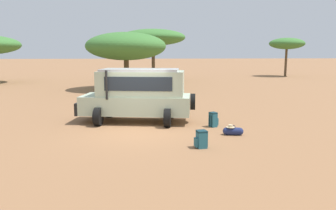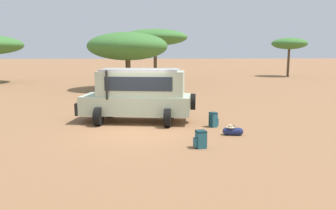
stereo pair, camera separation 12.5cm
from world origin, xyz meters
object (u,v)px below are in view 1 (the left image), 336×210
safari_vehicle (138,94)px  acacia_tree_left_mid (126,46)px  backpack_beside_front_wheel (213,120)px  backpack_cluster_center (201,139)px  duffel_bag_low_black_case (233,131)px  acacia_tree_centre_back (153,37)px  acacia_tree_right_mid (287,44)px

safari_vehicle → acacia_tree_left_mid: bearing=94.0°
safari_vehicle → backpack_beside_front_wheel: bearing=-22.8°
backpack_cluster_center → acacia_tree_left_mid: size_ratio=0.09×
safari_vehicle → duffel_bag_low_black_case: (3.62, -2.82, -1.14)m
acacia_tree_centre_back → safari_vehicle: bearing=-94.6°
safari_vehicle → duffel_bag_low_black_case: safari_vehicle is taller
acacia_tree_left_mid → acacia_tree_right_mid: 25.07m
backpack_cluster_center → acacia_tree_centre_back: size_ratio=0.08×
acacia_tree_right_mid → backpack_cluster_center: bearing=-119.1°
backpack_cluster_center → duffel_bag_low_black_case: size_ratio=0.76×
safari_vehicle → backpack_cluster_center: 4.96m
backpack_cluster_center → acacia_tree_centre_back: (-0.21, 27.51, 4.57)m
safari_vehicle → backpack_beside_front_wheel: 3.60m
safari_vehicle → acacia_tree_centre_back: (1.85, 23.11, 3.57)m
backpack_cluster_center → duffel_bag_low_black_case: 2.23m
acacia_tree_left_mid → acacia_tree_right_mid: bearing=33.8°
safari_vehicle → backpack_beside_front_wheel: (3.19, -1.34, -0.99)m
acacia_tree_left_mid → acacia_tree_right_mid: acacia_tree_right_mid is taller
backpack_cluster_center → acacia_tree_left_mid: acacia_tree_left_mid is taller
safari_vehicle → acacia_tree_centre_back: size_ratio=0.74×
acacia_tree_left_mid → safari_vehicle: bearing=-86.0°
duffel_bag_low_black_case → acacia_tree_left_mid: (-4.57, 16.50, 3.53)m
backpack_cluster_center → acacia_tree_right_mid: size_ratio=0.12×
backpack_beside_front_wheel → acacia_tree_centre_back: size_ratio=0.09×
acacia_tree_centre_back → duffel_bag_low_black_case: bearing=-86.1°
safari_vehicle → duffel_bag_low_black_case: bearing=-37.9°
backpack_beside_front_wheel → backpack_cluster_center: bearing=-110.2°
backpack_beside_front_wheel → backpack_cluster_center: backpack_beside_front_wheel is taller
safari_vehicle → acacia_tree_left_mid: size_ratio=0.80×
safari_vehicle → acacia_tree_centre_back: acacia_tree_centre_back is taller
backpack_beside_front_wheel → acacia_tree_left_mid: acacia_tree_left_mid is taller
backpack_beside_front_wheel → acacia_tree_centre_back: (-1.34, 24.45, 4.55)m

